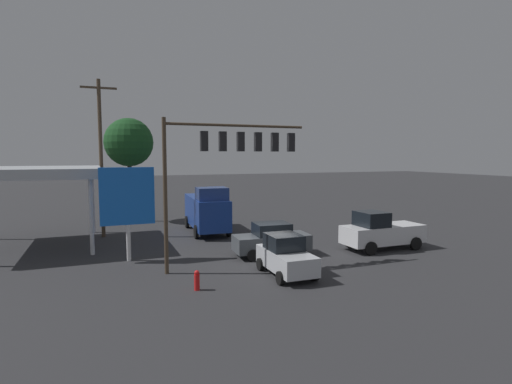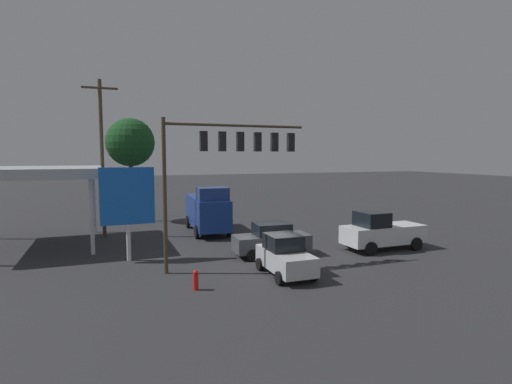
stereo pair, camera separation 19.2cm
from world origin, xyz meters
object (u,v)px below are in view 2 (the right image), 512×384
object	(u,v)px
pickup_parked	(381,232)
fire_hydrant	(196,280)
sedan_far	(272,240)
hatchback_crossing	(285,256)
street_tree	(130,143)
utility_pole	(102,155)
traffic_signal_assembly	(228,153)
delivery_truck	(208,210)
price_sign	(127,198)

from	to	relation	value
pickup_parked	fire_hydrant	distance (m)	12.88
sedan_far	hatchback_crossing	size ratio (longest dim) A/B	1.18
street_tree	hatchback_crossing	bearing A→B (deg)	106.63
pickup_parked	hatchback_crossing	bearing A→B (deg)	18.48
street_tree	utility_pole	bearing A→B (deg)	70.08
traffic_signal_assembly	utility_pole	bearing A→B (deg)	-60.65
street_tree	delivery_truck	bearing A→B (deg)	123.43
price_sign	delivery_truck	bearing A→B (deg)	-133.53
price_sign	pickup_parked	xyz separation A→B (m)	(-14.82, 2.86, -2.38)
utility_pole	pickup_parked	distance (m)	19.69
street_tree	fire_hydrant	xyz separation A→B (m)	(-1.28, 20.18, -6.51)
price_sign	traffic_signal_assembly	bearing A→B (deg)	146.17
delivery_truck	street_tree	distance (m)	10.48
traffic_signal_assembly	sedan_far	distance (m)	6.03
sedan_far	delivery_truck	bearing A→B (deg)	-74.50
sedan_far	street_tree	xyz separation A→B (m)	(6.73, -15.85, 6.00)
sedan_far	hatchback_crossing	bearing A→B (deg)	80.21
price_sign	street_tree	size ratio (longest dim) A/B	0.57
price_sign	street_tree	xyz separation A→B (m)	(-1.12, -14.00, 3.46)
traffic_signal_assembly	fire_hydrant	bearing A→B (deg)	51.19
price_sign	sedan_far	distance (m)	8.45
fire_hydrant	pickup_parked	bearing A→B (deg)	-165.01
traffic_signal_assembly	price_sign	world-z (taller)	traffic_signal_assembly
pickup_parked	street_tree	bearing A→B (deg)	-51.33
delivery_truck	street_tree	world-z (taller)	street_tree
utility_pole	sedan_far	bearing A→B (deg)	134.15
pickup_parked	utility_pole	bearing A→B (deg)	-33.28
pickup_parked	street_tree	xyz separation A→B (m)	(13.70, -16.86, 5.84)
sedan_far	street_tree	distance (m)	18.23
hatchback_crossing	pickup_parked	size ratio (longest dim) A/B	0.73
utility_pole	price_sign	distance (m)	7.96
utility_pole	street_tree	world-z (taller)	utility_pole
traffic_signal_assembly	price_sign	size ratio (longest dim) A/B	1.48
utility_pole	delivery_truck	bearing A→B (deg)	171.70
sedan_far	utility_pole	bearing A→B (deg)	-42.18
traffic_signal_assembly	fire_hydrant	size ratio (longest dim) A/B	8.70
price_sign	hatchback_crossing	distance (m)	9.26
price_sign	pickup_parked	size ratio (longest dim) A/B	1.00
hatchback_crossing	fire_hydrant	distance (m)	4.63
utility_pole	pickup_parked	world-z (taller)	utility_pole
traffic_signal_assembly	utility_pole	size ratio (longest dim) A/B	0.69
fire_hydrant	traffic_signal_assembly	bearing A→B (deg)	-128.81
utility_pole	hatchback_crossing	world-z (taller)	utility_pole
fire_hydrant	hatchback_crossing	bearing A→B (deg)	-172.12
traffic_signal_assembly	pickup_parked	xyz separation A→B (m)	(-10.03, -0.35, -4.86)
traffic_signal_assembly	sedan_far	world-z (taller)	traffic_signal_assembly
price_sign	pickup_parked	distance (m)	15.28
street_tree	fire_hydrant	distance (m)	21.25
sedan_far	fire_hydrant	xyz separation A→B (m)	(5.45, 4.34, -0.51)
delivery_truck	hatchback_crossing	world-z (taller)	delivery_truck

